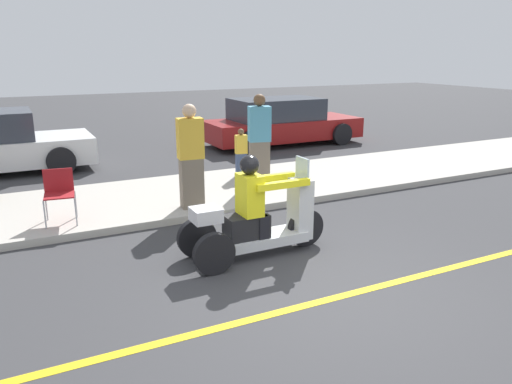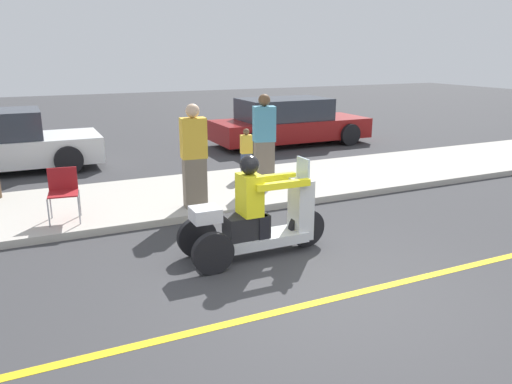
{
  "view_description": "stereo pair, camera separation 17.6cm",
  "coord_description": "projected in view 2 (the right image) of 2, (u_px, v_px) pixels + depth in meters",
  "views": [
    {
      "loc": [
        -3.12,
        -4.18,
        2.71
      ],
      "look_at": [
        -0.27,
        1.52,
        0.9
      ],
      "focal_mm": 35.0,
      "sensor_mm": 36.0,
      "label": 1
    },
    {
      "loc": [
        -2.96,
        -4.26,
        2.71
      ],
      "look_at": [
        -0.27,
        1.52,
        0.9
      ],
      "focal_mm": 35.0,
      "sensor_mm": 36.0,
      "label": 2
    }
  ],
  "objects": [
    {
      "name": "spectator_far_back",
      "position": [
        264.0,
        142.0,
        9.85
      ],
      "size": [
        0.48,
        0.35,
        1.79
      ],
      "color": "#726656",
      "rests_on": "sidewalk_strip"
    },
    {
      "name": "ground_plane",
      "position": [
        334.0,
        299.0,
        5.66
      ],
      "size": [
        60.0,
        60.0,
        0.0
      ],
      "primitive_type": "plane",
      "color": "#38383A"
    },
    {
      "name": "lane_stripe",
      "position": [
        314.0,
        303.0,
        5.55
      ],
      "size": [
        24.0,
        0.12,
        0.01
      ],
      "color": "gold",
      "rests_on": "ground"
    },
    {
      "name": "sidewalk_strip",
      "position": [
        201.0,
        193.0,
        9.65
      ],
      "size": [
        28.0,
        2.8,
        0.12
      ],
      "color": "#B2ADA3",
      "rests_on": "ground"
    },
    {
      "name": "parked_car_lot_far",
      "position": [
        288.0,
        123.0,
        14.81
      ],
      "size": [
        4.66,
        1.98,
        1.37
      ],
      "color": "maroon",
      "rests_on": "ground"
    },
    {
      "name": "spectator_end_of_line",
      "position": [
        194.0,
        158.0,
        8.38
      ],
      "size": [
        0.44,
        0.29,
        1.76
      ],
      "color": "#726656",
      "rests_on": "sidewalk_strip"
    },
    {
      "name": "spectator_with_child",
      "position": [
        246.0,
        153.0,
        10.57
      ],
      "size": [
        0.26,
        0.18,
        1.02
      ],
      "color": "#38476B",
      "rests_on": "sidewalk_strip"
    },
    {
      "name": "motorcycle_trike",
      "position": [
        256.0,
        220.0,
        6.73
      ],
      "size": [
        2.08,
        0.72,
        1.41
      ],
      "color": "black",
      "rests_on": "ground"
    },
    {
      "name": "folding_chair_curbside",
      "position": [
        63.0,
        189.0,
        7.82
      ],
      "size": [
        0.52,
        0.52,
        0.82
      ],
      "color": "#A5A8AD",
      "rests_on": "sidewalk_strip"
    }
  ]
}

